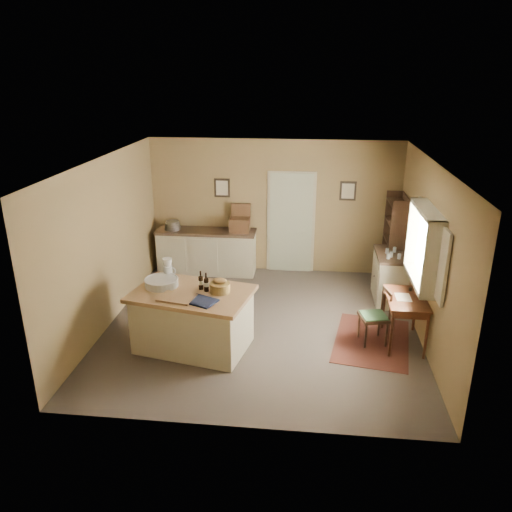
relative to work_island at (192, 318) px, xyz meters
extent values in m
plane|color=brown|center=(0.96, 0.76, -0.48)|extent=(5.00, 5.00, 0.00)
cube|color=olive|center=(0.96, 3.26, 0.87)|extent=(5.00, 0.10, 2.70)
cube|color=olive|center=(0.96, -1.74, 0.87)|extent=(5.00, 0.10, 2.70)
cube|color=olive|center=(-1.54, 0.76, 0.87)|extent=(0.10, 5.00, 2.70)
cube|color=olive|center=(3.46, 0.76, 0.87)|extent=(0.10, 5.00, 2.70)
plane|color=silver|center=(0.96, 0.76, 2.22)|extent=(5.00, 5.00, 0.00)
cube|color=#BABFA0|center=(1.31, 3.23, 0.57)|extent=(0.97, 0.06, 2.11)
cube|color=black|center=(-0.09, 3.24, 1.24)|extent=(0.32, 0.02, 0.38)
cube|color=beige|center=(-0.09, 3.22, 1.24)|extent=(0.24, 0.01, 0.30)
cube|color=black|center=(2.41, 3.24, 1.24)|extent=(0.32, 0.02, 0.38)
cube|color=beige|center=(2.41, 3.22, 1.24)|extent=(0.24, 0.01, 0.30)
cube|color=beige|center=(3.34, 0.56, 0.54)|extent=(0.25, 1.32, 0.06)
cube|color=beige|center=(3.34, 0.56, 1.60)|extent=(0.25, 1.32, 0.06)
cube|color=white|center=(3.46, 0.56, 1.07)|extent=(0.01, 1.20, 1.00)
cube|color=beige|center=(3.42, -0.26, 1.07)|extent=(0.04, 0.35, 1.00)
cube|color=beige|center=(3.42, 1.38, 1.07)|extent=(0.04, 0.35, 1.00)
cube|color=beige|center=(0.01, 0.00, -0.06)|extent=(1.75, 1.29, 0.85)
cube|color=#9A6F4A|center=(0.01, 0.00, 0.40)|extent=(1.89, 1.43, 0.06)
cylinder|color=white|center=(-0.48, 0.15, 0.48)|extent=(0.49, 0.49, 0.11)
cube|color=#9A6F4A|center=(-0.14, -0.26, 0.44)|extent=(0.55, 0.44, 0.03)
cube|color=black|center=(0.23, -0.33, 0.44)|extent=(0.49, 0.45, 0.02)
cylinder|color=olive|center=(0.42, 0.03, 0.50)|extent=(0.30, 0.30, 0.14)
cylinder|color=black|center=(0.13, 0.10, 0.57)|extent=(0.07, 0.07, 0.29)
cylinder|color=black|center=(0.22, 0.04, 0.57)|extent=(0.07, 0.07, 0.29)
cube|color=beige|center=(-0.39, 2.96, -0.06)|extent=(1.97, 0.54, 0.85)
cube|color=#332319|center=(-0.39, 2.96, 0.39)|extent=(2.01, 0.57, 0.05)
cube|color=#4B2D19|center=(0.30, 2.96, 0.56)|extent=(0.39, 0.30, 0.28)
cylinder|color=#59544F|center=(-1.08, 2.96, 0.51)|extent=(0.34, 0.34, 0.18)
cube|color=#511D18|center=(2.71, 0.45, -0.48)|extent=(1.36, 1.76, 0.01)
cube|color=#391B0F|center=(3.16, 0.45, 0.27)|extent=(0.57, 0.94, 0.03)
cube|color=#391B0F|center=(3.16, 0.45, 0.20)|extent=(0.51, 0.88, 0.10)
cube|color=silver|center=(3.11, 0.45, 0.29)|extent=(0.22, 0.30, 0.01)
cylinder|color=black|center=(3.26, 0.71, 0.31)|extent=(0.05, 0.05, 0.05)
cylinder|color=#391B0F|center=(2.92, 0.02, -0.12)|extent=(0.04, 0.04, 0.72)
cylinder|color=#391B0F|center=(3.41, 0.02, -0.12)|extent=(0.04, 0.04, 0.72)
cylinder|color=#391B0F|center=(2.92, 0.88, -0.12)|extent=(0.04, 0.04, 0.72)
cylinder|color=#391B0F|center=(3.41, 0.88, -0.12)|extent=(0.04, 0.04, 0.72)
cube|color=beige|center=(3.16, 2.00, -0.06)|extent=(0.51, 0.93, 0.85)
cube|color=#332319|center=(3.16, 2.00, 0.39)|extent=(0.54, 0.97, 0.05)
cylinder|color=silver|center=(3.13, 1.86, 0.46)|extent=(0.22, 0.22, 0.09)
cube|color=#301E15|center=(3.27, 2.17, 0.42)|extent=(0.31, 0.04, 1.81)
cube|color=#301E15|center=(3.27, 2.95, 0.42)|extent=(0.31, 0.04, 1.81)
cube|color=#301E15|center=(3.42, 2.56, 0.42)|extent=(0.02, 0.81, 1.81)
cube|color=#301E15|center=(3.27, 2.56, -0.44)|extent=(0.31, 0.77, 0.03)
cube|color=#301E15|center=(3.27, 2.56, 0.02)|extent=(0.31, 0.77, 0.03)
cube|color=#301E15|center=(3.27, 2.56, 0.47)|extent=(0.31, 0.77, 0.03)
cube|color=#301E15|center=(3.27, 2.56, 0.83)|extent=(0.31, 0.77, 0.03)
cube|color=#301E15|center=(3.27, 2.56, 1.19)|extent=(0.31, 0.77, 0.03)
cylinder|color=white|center=(3.27, 2.56, 0.53)|extent=(0.12, 0.12, 0.11)
camera|label=1|loc=(1.66, -6.49, 3.47)|focal=35.00mm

